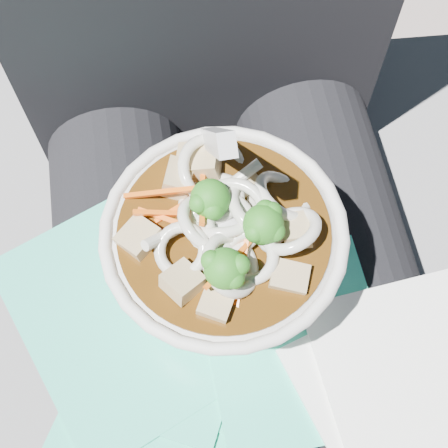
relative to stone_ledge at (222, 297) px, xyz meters
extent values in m
plane|color=slate|center=(0.00, -0.15, -0.23)|extent=(20.00, 20.00, 0.00)
cube|color=slate|center=(0.00, 0.00, 0.00)|extent=(1.03, 0.57, 0.45)
cylinder|color=black|center=(-0.10, -0.15, 0.29)|extent=(0.14, 0.48, 0.14)
cylinder|color=black|center=(0.10, -0.15, 0.29)|extent=(0.14, 0.48, 0.14)
cube|color=#31CEAB|center=(-0.05, -0.23, 0.37)|extent=(0.18, 0.16, 0.00)
cube|color=#31CEAB|center=(-0.08, -0.22, 0.37)|extent=(0.24, 0.25, 0.00)
cube|color=#31CEAB|center=(-0.01, -0.16, 0.37)|extent=(0.18, 0.19, 0.00)
cube|color=#31CEAB|center=(-0.02, -0.15, 0.37)|extent=(0.15, 0.15, 0.00)
cube|color=#31CEAB|center=(-0.07, -0.15, 0.37)|extent=(0.17, 0.19, 0.00)
cube|color=#31CEAB|center=(-0.10, -0.12, 0.37)|extent=(0.22, 0.24, 0.00)
cube|color=#31CEAB|center=(0.03, -0.17, 0.37)|extent=(0.14, 0.16, 0.00)
cube|color=white|center=(0.10, -0.22, 0.38)|extent=(0.17, 0.17, 0.00)
cube|color=white|center=(0.10, -0.20, 0.38)|extent=(0.13, 0.13, 0.00)
torus|color=white|center=(-0.02, -0.11, 0.47)|extent=(0.17, 0.17, 0.01)
cylinder|color=#402409|center=(-0.02, -0.11, 0.46)|extent=(0.14, 0.14, 0.01)
torus|color=silver|center=(-0.01, -0.11, 0.48)|extent=(0.07, 0.07, 0.02)
torus|color=silver|center=(0.01, -0.10, 0.47)|extent=(0.05, 0.06, 0.05)
torus|color=silver|center=(-0.02, -0.11, 0.47)|extent=(0.04, 0.05, 0.03)
torus|color=silver|center=(-0.01, -0.10, 0.47)|extent=(0.07, 0.06, 0.05)
torus|color=silver|center=(-0.02, -0.09, 0.47)|extent=(0.07, 0.06, 0.03)
torus|color=silver|center=(0.03, -0.10, 0.47)|extent=(0.05, 0.06, 0.04)
torus|color=silver|center=(-0.02, -0.14, 0.48)|extent=(0.05, 0.06, 0.04)
torus|color=silver|center=(-0.02, -0.11, 0.47)|extent=(0.05, 0.05, 0.03)
torus|color=silver|center=(0.00, -0.14, 0.48)|extent=(0.04, 0.04, 0.03)
torus|color=silver|center=(-0.02, -0.07, 0.47)|extent=(0.07, 0.08, 0.04)
torus|color=silver|center=(0.02, -0.12, 0.48)|extent=(0.06, 0.06, 0.03)
torus|color=silver|center=(-0.05, -0.13, 0.48)|extent=(0.05, 0.05, 0.02)
torus|color=silver|center=(-0.03, -0.11, 0.48)|extent=(0.06, 0.06, 0.04)
cylinder|color=silver|center=(-0.06, -0.11, 0.48)|extent=(0.03, 0.03, 0.02)
cylinder|color=silver|center=(-0.02, -0.09, 0.48)|extent=(0.03, 0.02, 0.02)
cylinder|color=silver|center=(0.00, -0.08, 0.48)|extent=(0.04, 0.02, 0.02)
cylinder|color=silver|center=(0.01, -0.11, 0.48)|extent=(0.02, 0.03, 0.02)
cylinder|color=silver|center=(-0.02, -0.14, 0.48)|extent=(0.02, 0.03, 0.02)
cylinder|color=#628B43|center=(0.01, -0.12, 0.48)|extent=(0.01, 0.01, 0.02)
sphere|color=#186316|center=(0.01, -0.12, 0.49)|extent=(0.03, 0.03, 0.03)
sphere|color=#186316|center=(0.01, -0.11, 0.49)|extent=(0.01, 0.01, 0.01)
sphere|color=#186316|center=(0.01, -0.12, 0.49)|extent=(0.01, 0.01, 0.01)
sphere|color=#186316|center=(0.00, -0.13, 0.49)|extent=(0.01, 0.01, 0.01)
sphere|color=#186316|center=(0.01, -0.13, 0.49)|extent=(0.01, 0.01, 0.01)
cylinder|color=#628B43|center=(-0.02, -0.10, 0.48)|extent=(0.01, 0.01, 0.02)
sphere|color=#186316|center=(-0.02, -0.10, 0.49)|extent=(0.03, 0.03, 0.03)
sphere|color=#186316|center=(-0.02, -0.11, 0.49)|extent=(0.01, 0.01, 0.01)
sphere|color=#186316|center=(-0.02, -0.11, 0.49)|extent=(0.01, 0.01, 0.01)
sphere|color=#186316|center=(-0.02, -0.11, 0.49)|extent=(0.01, 0.01, 0.01)
sphere|color=#186316|center=(-0.03, -0.10, 0.49)|extent=(0.01, 0.01, 0.01)
cylinder|color=#628B43|center=(-0.02, -0.15, 0.48)|extent=(0.01, 0.01, 0.02)
sphere|color=#186316|center=(-0.02, -0.15, 0.49)|extent=(0.03, 0.03, 0.03)
sphere|color=#186316|center=(-0.01, -0.15, 0.49)|extent=(0.01, 0.01, 0.01)
sphere|color=#186316|center=(-0.02, -0.15, 0.49)|extent=(0.01, 0.01, 0.01)
sphere|color=#186316|center=(-0.03, -0.14, 0.49)|extent=(0.01, 0.01, 0.01)
sphere|color=#186316|center=(-0.01, -0.15, 0.49)|extent=(0.01, 0.01, 0.01)
cube|color=orange|center=(-0.03, -0.09, 0.48)|extent=(0.01, 0.05, 0.02)
cube|color=orange|center=(-0.05, -0.10, 0.47)|extent=(0.05, 0.01, 0.02)
cube|color=orange|center=(-0.01, -0.14, 0.47)|extent=(0.02, 0.05, 0.02)
cube|color=orange|center=(-0.01, -0.14, 0.48)|extent=(0.05, 0.04, 0.01)
cube|color=orange|center=(-0.05, -0.08, 0.48)|extent=(0.05, 0.02, 0.02)
cube|color=orange|center=(-0.05, -0.10, 0.47)|extent=(0.04, 0.03, 0.01)
cube|color=orange|center=(-0.04, -0.09, 0.47)|extent=(0.04, 0.02, 0.01)
cube|color=tan|center=(0.03, -0.12, 0.47)|extent=(0.02, 0.03, 0.02)
cube|color=tan|center=(0.00, -0.08, 0.47)|extent=(0.02, 0.02, 0.01)
cube|color=tan|center=(-0.03, -0.06, 0.47)|extent=(0.04, 0.03, 0.03)
cube|color=tan|center=(-0.04, -0.07, 0.48)|extent=(0.03, 0.03, 0.02)
cube|color=tan|center=(-0.07, -0.11, 0.47)|extent=(0.03, 0.03, 0.02)
cube|color=tan|center=(-0.05, -0.15, 0.47)|extent=(0.03, 0.03, 0.02)
cube|color=tan|center=(-0.03, -0.16, 0.47)|extent=(0.03, 0.03, 0.01)
cube|color=tan|center=(0.02, -0.15, 0.47)|extent=(0.03, 0.03, 0.02)
ellipsoid|color=silver|center=(-0.02, -0.12, 0.47)|extent=(0.03, 0.04, 0.01)
cube|color=silver|center=(-0.02, -0.08, 0.52)|extent=(0.01, 0.09, 0.11)
camera|label=1|loc=(-0.05, -0.28, 0.85)|focal=50.00mm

